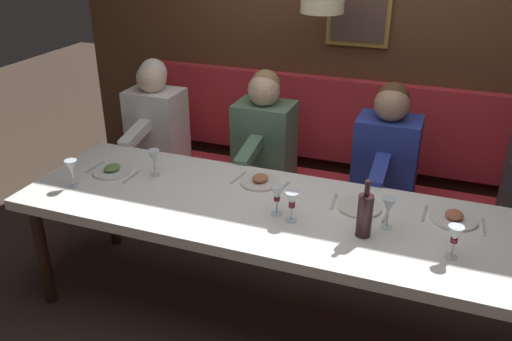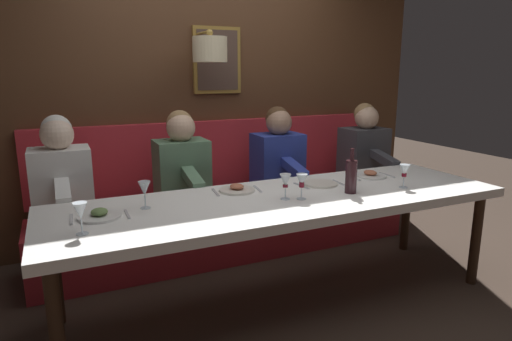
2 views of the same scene
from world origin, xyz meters
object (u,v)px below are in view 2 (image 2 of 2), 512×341
object	(u,v)px
wine_glass_3	(144,189)
wine_bottle	(351,176)
dining_table	(285,205)
wine_glass_1	(80,212)
diner_nearest	(364,149)
wine_glass_4	(285,181)
wine_glass_0	(404,171)
diner_near	(278,156)
diner_middle	(182,165)
diner_far	(61,176)
wine_glass_2	(302,181)
wine_glass_5	(352,171)

from	to	relation	value
wine_glass_3	wine_bottle	size ratio (longest dim) A/B	0.55
dining_table	wine_glass_1	world-z (taller)	wine_glass_1
diner_nearest	wine_glass_1	world-z (taller)	diner_nearest
wine_glass_1	wine_glass_4	xyz separation A→B (m)	(0.11, -1.21, -0.00)
wine_glass_0	dining_table	bearing A→B (deg)	80.29
dining_table	wine_glass_3	distance (m)	0.89
diner_nearest	wine_glass_0	distance (m)	1.13
diner_near	wine_glass_1	xyz separation A→B (m)	(-1.05, 1.64, 0.04)
diner_nearest	diner_middle	distance (m)	1.76
wine_glass_0	wine_glass_3	world-z (taller)	same
diner_nearest	diner_near	distance (m)	0.92
wine_glass_1	dining_table	bearing A→B (deg)	-82.28
diner_far	wine_glass_1	xyz separation A→B (m)	(-1.05, -0.07, 0.04)
diner_near	wine_glass_3	world-z (taller)	diner_near
wine_glass_4	wine_glass_1	bearing A→B (deg)	95.37
dining_table	diner_near	bearing A→B (deg)	-24.88
wine_glass_1	wine_bottle	size ratio (longest dim) A/B	0.55
wine_glass_3	wine_glass_4	world-z (taller)	same
wine_glass_2	wine_glass_4	distance (m)	0.10
diner_nearest	wine_glass_5	size ratio (longest dim) A/B	4.82
diner_near	wine_glass_4	world-z (taller)	diner_near
diner_near	wine_glass_2	xyz separation A→B (m)	(-0.98, 0.34, 0.04)
diner_far	wine_glass_3	bearing A→B (deg)	-149.99
dining_table	wine_glass_5	world-z (taller)	wine_glass_5
diner_near	wine_glass_3	size ratio (longest dim) A/B	4.82
wine_glass_4	wine_glass_0	bearing A→B (deg)	-96.02
wine_glass_0	wine_glass_3	bearing A→B (deg)	80.93
wine_bottle	wine_glass_0	bearing A→B (deg)	-95.94
diner_far	wine_glass_2	distance (m)	1.68
diner_far	wine_glass_0	distance (m)	2.39
dining_table	diner_near	world-z (taller)	diner_near
wine_glass_5	wine_glass_4	bearing A→B (deg)	97.05
diner_nearest	diner_middle	xyz separation A→B (m)	(0.00, 1.76, 0.00)
diner_near	wine_glass_0	distance (m)	1.12
diner_near	wine_bottle	size ratio (longest dim) A/B	2.64
diner_nearest	diner_middle	bearing A→B (deg)	90.00
dining_table	wine_bottle	size ratio (longest dim) A/B	9.93
wine_glass_1	wine_glass_3	world-z (taller)	same
diner_far	wine_glass_2	xyz separation A→B (m)	(-0.98, -1.37, 0.04)
diner_near	wine_glass_0	size ratio (longest dim) A/B	4.82
dining_table	diner_near	distance (m)	0.98
diner_middle	wine_bottle	size ratio (longest dim) A/B	2.64
diner_nearest	diner_far	distance (m)	2.63
wine_glass_0	wine_glass_1	size ratio (longest dim) A/B	1.00
wine_glass_3	wine_glass_4	xyz separation A→B (m)	(-0.18, -0.84, -0.00)
wine_glass_4	diner_near	bearing A→B (deg)	-24.88
dining_table	wine_glass_0	world-z (taller)	wine_glass_0
diner_middle	wine_glass_3	distance (m)	0.87
wine_glass_0	wine_glass_4	distance (m)	0.89
diner_near	wine_glass_2	bearing A→B (deg)	160.81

